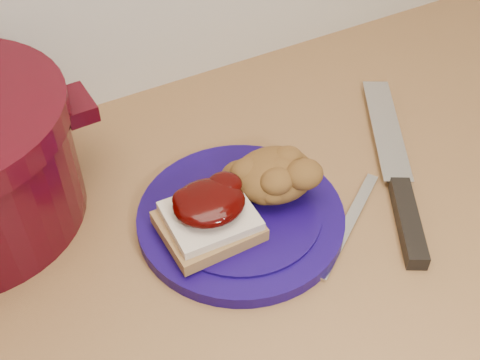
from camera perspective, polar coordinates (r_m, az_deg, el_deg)
plate at (r=0.73m, az=0.07°, el=-3.58°), size 0.27×0.27×0.02m
sandwich at (r=0.68m, az=-2.95°, el=-3.32°), size 0.11×0.09×0.05m
stuffing_mound at (r=0.73m, az=3.22°, el=0.50°), size 0.11×0.10×0.05m
chef_knife at (r=0.78m, az=15.05°, el=-1.21°), size 0.20×0.32×0.02m
butter_knife at (r=0.74m, az=10.27°, el=-4.06°), size 0.16×0.12×0.00m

